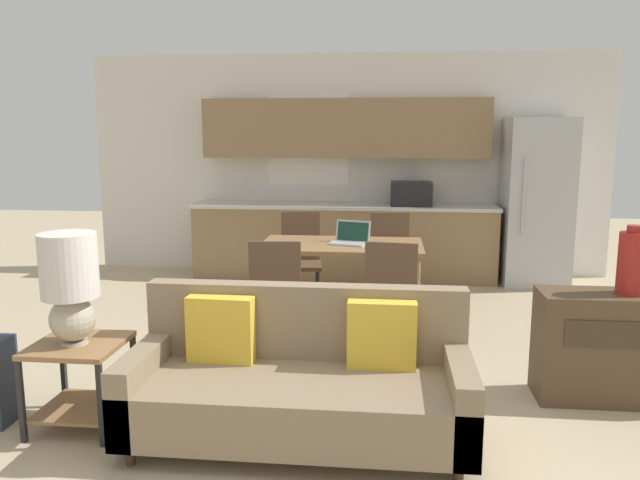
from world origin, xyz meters
The scene contains 15 objects.
ground_plane centered at (0.00, 0.00, 0.00)m, with size 20.00×20.00×0.00m, color tan.
wall_back centered at (-0.01, 4.63, 1.35)m, with size 6.40×0.07×2.70m.
kitchen_counter centered at (0.01, 4.33, 0.84)m, with size 3.63×0.65×2.15m.
refrigerator centered at (2.23, 4.22, 0.96)m, with size 0.73×0.74×1.92m.
dining_table centered at (0.12, 2.32, 0.70)m, with size 1.45×0.80×0.78m.
couch centered at (0.03, 0.22, 0.33)m, with size 1.94×0.80×0.86m.
side_table centered at (-1.31, 0.22, 0.36)m, with size 0.52×0.52×0.53m.
table_lamp centered at (-1.32, 0.20, 0.90)m, with size 0.33×0.33×0.67m.
credenza centered at (2.12, 0.95, 0.37)m, with size 1.19×0.39×0.73m.
vase centered at (2.09, 0.94, 0.94)m, with size 0.18×0.18×0.45m.
dining_chair_near_right centered at (0.57, 1.59, 0.51)m, with size 0.47×0.47×0.94m.
dining_chair_near_left centered at (-0.34, 1.55, 0.51)m, with size 0.45×0.45×0.94m.
dining_chair_far_left centered at (-0.36, 3.06, 0.51)m, with size 0.47×0.47×0.94m.
dining_chair_far_right centered at (0.57, 3.11, 0.51)m, with size 0.48×0.48×0.94m.
laptop centered at (0.20, 2.33, 0.83)m, with size 0.38×0.33×0.20m.
Camera 1 is at (0.51, -3.17, 1.78)m, focal length 35.00 mm.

